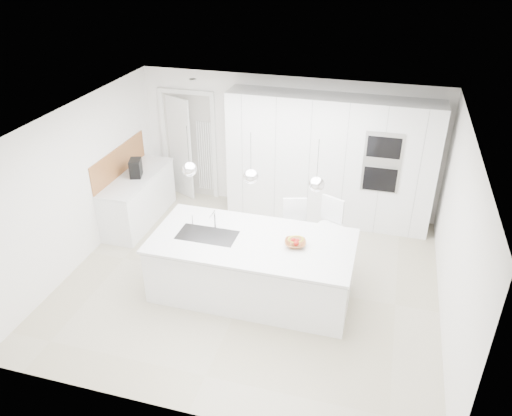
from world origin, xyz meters
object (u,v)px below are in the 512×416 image
(bar_stool_left, at_px, (292,236))
(island_base, at_px, (251,269))
(espresso_machine, at_px, (136,168))
(fruit_bowl, at_px, (295,243))
(bar_stool_right, at_px, (329,237))

(bar_stool_left, bearing_deg, island_base, -133.42)
(espresso_machine, bearing_deg, fruit_bowl, -43.15)
(espresso_machine, bearing_deg, bar_stool_left, -31.55)
(espresso_machine, height_order, bar_stool_right, espresso_machine)
(fruit_bowl, height_order, bar_stool_right, bar_stool_right)
(fruit_bowl, relative_size, bar_stool_right, 0.25)
(island_base, distance_m, bar_stool_left, 0.93)
(fruit_bowl, bearing_deg, bar_stool_right, 65.61)
(island_base, bearing_deg, espresso_machine, 149.34)
(bar_stool_right, bearing_deg, island_base, -113.29)
(espresso_machine, height_order, bar_stool_left, espresso_machine)
(fruit_bowl, xyz_separation_m, bar_stool_right, (0.37, 0.82, -0.34))
(espresso_machine, relative_size, bar_stool_left, 0.27)
(fruit_bowl, bearing_deg, island_base, -173.53)
(island_base, height_order, bar_stool_right, bar_stool_right)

